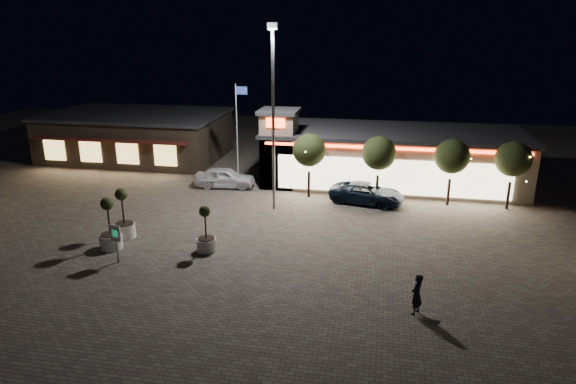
% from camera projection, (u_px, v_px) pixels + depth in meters
% --- Properties ---
extents(ground, '(90.00, 90.00, 0.00)m').
position_uv_depth(ground, '(209.00, 254.00, 28.77)').
color(ground, '#6A6056').
rests_on(ground, ground).
extents(retail_building, '(20.40, 8.40, 6.10)m').
position_uv_depth(retail_building, '(386.00, 156.00, 41.18)').
color(retail_building, gray).
rests_on(retail_building, ground).
extents(restaurant_building, '(16.40, 11.00, 4.30)m').
position_uv_depth(restaurant_building, '(137.00, 135.00, 49.23)').
color(restaurant_building, '#382D23').
rests_on(restaurant_building, ground).
extents(floodlight_pole, '(0.60, 0.40, 12.38)m').
position_uv_depth(floodlight_pole, '(273.00, 108.00, 33.71)').
color(floodlight_pole, gray).
rests_on(floodlight_pole, ground).
extents(flagpole, '(0.95, 0.10, 8.00)m').
position_uv_depth(flagpole, '(238.00, 126.00, 39.78)').
color(flagpole, white).
rests_on(flagpole, ground).
extents(string_tree_a, '(2.42, 2.42, 4.79)m').
position_uv_depth(string_tree_a, '(309.00, 150.00, 37.24)').
color(string_tree_a, '#332319').
rests_on(string_tree_a, ground).
extents(string_tree_b, '(2.42, 2.42, 4.79)m').
position_uv_depth(string_tree_b, '(379.00, 153.00, 36.35)').
color(string_tree_b, '#332319').
rests_on(string_tree_b, ground).
extents(string_tree_c, '(2.42, 2.42, 4.79)m').
position_uv_depth(string_tree_c, '(452.00, 157.00, 35.47)').
color(string_tree_c, '#332319').
rests_on(string_tree_c, ground).
extents(string_tree_d, '(2.42, 2.42, 4.79)m').
position_uv_depth(string_tree_d, '(513.00, 159.00, 34.77)').
color(string_tree_d, '#332319').
rests_on(string_tree_d, ground).
extents(pickup_truck, '(5.70, 3.49, 1.48)m').
position_uv_depth(pickup_truck, '(367.00, 193.00, 36.80)').
color(pickup_truck, black).
rests_on(pickup_truck, ground).
extents(white_sedan, '(4.85, 2.38, 1.59)m').
position_uv_depth(white_sedan, '(225.00, 177.00, 40.36)').
color(white_sedan, white).
rests_on(white_sedan, ground).
extents(pedestrian, '(0.74, 0.83, 1.90)m').
position_uv_depth(pedestrian, '(417.00, 294.00, 22.57)').
color(pedestrian, black).
rests_on(pedestrian, ground).
extents(dog, '(0.50, 0.26, 0.27)m').
position_uv_depth(dog, '(435.00, 322.00, 21.70)').
color(dog, '#59514C').
rests_on(dog, ground).
extents(planter_left, '(1.26, 1.26, 3.09)m').
position_uv_depth(planter_left, '(124.00, 222.00, 30.79)').
color(planter_left, silver).
rests_on(planter_left, ground).
extents(planter_mid, '(1.25, 1.25, 3.07)m').
position_uv_depth(planter_mid, '(110.00, 233.00, 29.24)').
color(planter_mid, silver).
rests_on(planter_mid, ground).
extents(planter_right, '(1.10, 1.10, 2.71)m').
position_uv_depth(planter_right, '(206.00, 237.00, 28.95)').
color(planter_right, silver).
rests_on(planter_right, ground).
extents(valet_sign, '(0.70, 0.25, 2.15)m').
position_uv_depth(valet_sign, '(116.00, 236.00, 27.33)').
color(valet_sign, gray).
rests_on(valet_sign, ground).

